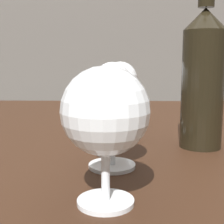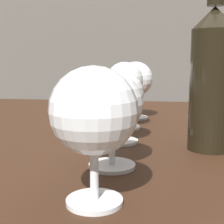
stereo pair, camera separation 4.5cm
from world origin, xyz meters
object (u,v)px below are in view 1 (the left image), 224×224
wine_glass_amber (112,105)px  wine_glass_pinot (120,80)px  wine_glass_chardonnay (105,112)px  wine_glass_merlot (112,83)px  wine_bottle (203,74)px  wine_glass_rose (113,95)px

wine_glass_amber → wine_glass_pinot: wine_glass_pinot is taller
wine_glass_chardonnay → wine_glass_merlot: (-0.00, 0.37, 0.00)m
wine_glass_merlot → wine_bottle: bearing=-42.9°
wine_glass_pinot → wine_bottle: wine_bottle is taller
wine_glass_chardonnay → wine_bottle: wine_bottle is taller
wine_glass_merlot → wine_glass_rose: bearing=-87.9°
wine_glass_pinot → wine_bottle: 0.29m
wine_glass_amber → wine_bottle: size_ratio=0.41×
wine_glass_amber → wine_bottle: bearing=36.8°
wine_glass_rose → wine_glass_amber: bearing=-89.6°
wine_glass_amber → wine_glass_rose: (-0.00, 0.14, -0.00)m
wine_glass_rose → wine_bottle: bearing=-9.6°
wine_glass_chardonnay → wine_glass_merlot: bearing=90.2°
wine_glass_rose → wine_glass_merlot: size_ratio=0.91×
wine_glass_amber → wine_bottle: 0.19m
wine_glass_chardonnay → wine_glass_pinot: (0.02, 0.49, -0.00)m
wine_glass_amber → wine_glass_merlot: wine_glass_merlot is taller
wine_glass_amber → wine_bottle: wine_bottle is taller
wine_glass_merlot → wine_bottle: wine_bottle is taller
wine_glass_amber → wine_glass_rose: 0.14m
wine_glass_rose → wine_bottle: (0.15, -0.03, 0.04)m
wine_glass_rose → wine_glass_merlot: wine_glass_merlot is taller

